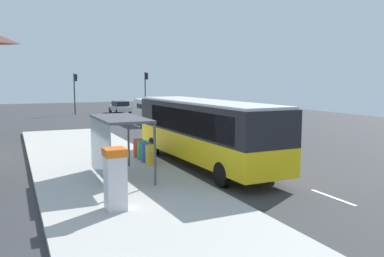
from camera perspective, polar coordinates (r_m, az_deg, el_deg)
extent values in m
cube|color=#38383A|center=(32.83, -5.75, -0.57)|extent=(56.00, 92.00, 0.04)
cube|color=beige|center=(19.73, -12.53, -5.36)|extent=(6.20, 30.00, 0.18)
cube|color=silver|center=(15.67, 19.12, -9.11)|extent=(0.16, 2.20, 0.01)
cube|color=silver|center=(19.49, 9.00, -5.69)|extent=(0.16, 2.20, 0.01)
cube|color=silver|center=(23.75, 2.42, -3.34)|extent=(0.16, 2.20, 0.01)
cube|color=silver|center=(28.25, -2.09, -1.70)|extent=(0.16, 2.20, 0.01)
cube|color=silver|center=(32.90, -5.34, -0.50)|extent=(0.16, 2.20, 0.01)
cube|color=silver|center=(37.64, -7.78, 0.40)|extent=(0.16, 2.20, 0.01)
cube|color=silver|center=(42.44, -9.67, 1.09)|extent=(0.16, 2.20, 0.01)
cube|color=silver|center=(47.28, -11.17, 1.64)|extent=(0.16, 2.20, 0.01)
cube|color=yellow|center=(19.76, 1.68, -2.28)|extent=(2.91, 11.08, 1.15)
cube|color=black|center=(19.60, 1.70, 1.48)|extent=(2.91, 11.08, 1.45)
cube|color=silver|center=(19.54, 1.70, 3.74)|extent=(2.77, 10.86, 0.12)
cube|color=black|center=(24.54, -4.25, 2.38)|extent=(2.30, 0.21, 1.22)
cube|color=black|center=(18.62, -0.88, 0.97)|extent=(0.40, 8.58, 1.10)
cylinder|color=black|center=(22.91, -5.39, -2.49)|extent=(0.32, 1.01, 1.00)
cylinder|color=black|center=(23.79, -0.29, -2.11)|extent=(0.32, 1.01, 1.00)
cylinder|color=black|center=(16.16, 4.26, -6.45)|extent=(0.32, 1.01, 1.00)
cylinder|color=black|center=(17.39, 10.73, -5.59)|extent=(0.32, 1.01, 1.00)
cube|color=white|center=(39.54, -5.71, 2.65)|extent=(2.01, 5.20, 1.96)
cube|color=black|center=(39.52, -5.72, 3.13)|extent=(2.04, 3.12, 0.44)
cylinder|color=black|center=(38.05, -3.45, 1.02)|extent=(0.22, 0.68, 0.68)
cylinder|color=black|center=(37.45, -6.03, 0.90)|extent=(0.22, 0.68, 0.68)
cylinder|color=black|center=(41.80, -5.39, 1.53)|extent=(0.22, 0.68, 0.68)
cylinder|color=black|center=(41.26, -7.76, 1.43)|extent=(0.22, 0.68, 0.68)
cube|color=#B7B7BC|center=(52.03, -10.08, 2.82)|extent=(2.02, 4.49, 0.60)
cube|color=black|center=(51.80, -10.03, 3.46)|extent=(1.70, 2.45, 0.60)
cylinder|color=black|center=(53.26, -11.39, 2.55)|extent=(0.23, 0.65, 0.64)
cylinder|color=black|center=(53.72, -9.70, 2.63)|extent=(0.23, 0.65, 0.64)
cylinder|color=black|center=(50.38, -10.47, 2.33)|extent=(0.23, 0.65, 0.64)
cylinder|color=black|center=(50.87, -8.70, 2.41)|extent=(0.23, 0.65, 0.64)
cube|color=silver|center=(12.95, -10.71, -7.51)|extent=(0.60, 0.70, 1.70)
cube|color=orange|center=(12.74, -10.80, -3.28)|extent=(0.66, 0.76, 0.24)
cube|color=black|center=(12.96, -9.39, -6.23)|extent=(0.03, 0.36, 0.44)
cylinder|color=yellow|center=(19.49, -5.78, -3.69)|extent=(0.52, 0.52, 0.95)
cylinder|color=blue|center=(20.14, -6.41, -3.35)|extent=(0.52, 0.52, 0.95)
cylinder|color=green|center=(20.80, -6.99, -3.04)|extent=(0.52, 0.52, 0.95)
cylinder|color=red|center=(21.46, -7.54, -2.74)|extent=(0.52, 0.52, 0.95)
cylinder|color=#2D2D2D|center=(51.97, -6.58, 5.03)|extent=(0.14, 0.14, 5.15)
cube|color=black|center=(52.01, -6.37, 7.33)|extent=(0.24, 0.28, 0.84)
sphere|color=red|center=(52.05, -6.25, 7.64)|extent=(0.16, 0.16, 0.16)
sphere|color=#3C2C03|center=(52.05, -6.25, 7.33)|extent=(0.16, 0.16, 0.16)
sphere|color=black|center=(52.05, -6.24, 7.02)|extent=(0.16, 0.16, 0.16)
cylinder|color=#2D2D2D|center=(50.87, -16.16, 4.65)|extent=(0.14, 0.14, 4.95)
cube|color=black|center=(50.87, -15.99, 6.88)|extent=(0.24, 0.28, 0.84)
sphere|color=#360606|center=(50.89, -15.86, 7.20)|extent=(0.16, 0.16, 0.16)
sphere|color=#3C2C03|center=(50.89, -15.85, 6.88)|extent=(0.16, 0.16, 0.16)
sphere|color=green|center=(50.89, -15.84, 6.57)|extent=(0.16, 0.16, 0.16)
cube|color=#4C4C51|center=(16.99, -10.07, 1.41)|extent=(1.80, 4.00, 0.10)
cube|color=#8CA5B2|center=(16.96, -12.77, -2.76)|extent=(0.06, 3.80, 2.30)
cylinder|color=#4C4C51|center=(15.58, -5.24, -3.57)|extent=(0.10, 0.10, 2.44)
cylinder|color=#4C4C51|center=(19.18, -8.90, -1.66)|extent=(0.10, 0.10, 2.44)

